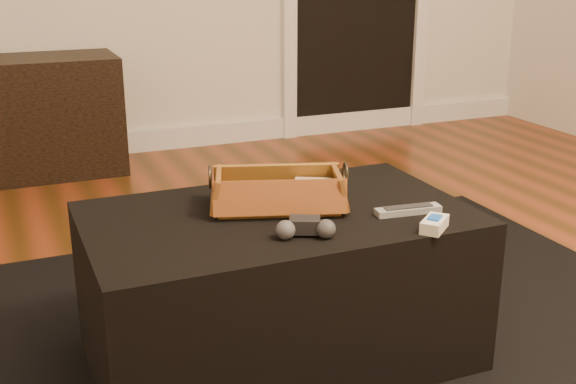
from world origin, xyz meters
name	(u,v)px	position (x,y,z in m)	size (l,w,h in m)	color
baseboard	(151,140)	(0.00, 2.73, 0.06)	(5.00, 0.04, 0.12)	white
area_rug	(285,364)	(-0.16, 0.34, 0.01)	(2.60, 2.00, 0.01)	black
ottoman	(278,285)	(-0.16, 0.39, 0.22)	(1.00, 0.60, 0.42)	black
tv_remote	(272,202)	(-0.17, 0.41, 0.45)	(0.19, 0.04, 0.02)	black
cloth_bundle	(313,190)	(-0.05, 0.41, 0.47)	(0.10, 0.07, 0.05)	#CAAA8C
wicker_basket	(278,194)	(-0.15, 0.42, 0.47)	(0.39, 0.29, 0.13)	#8D5C1F
game_controller	(305,228)	(-0.17, 0.21, 0.46)	(0.15, 0.11, 0.05)	black
silver_remote	(408,210)	(0.15, 0.25, 0.44)	(0.18, 0.06, 0.02)	#A2A6AA
cream_gadget	(434,224)	(0.14, 0.13, 0.45)	(0.10, 0.10, 0.03)	silver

